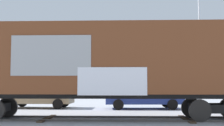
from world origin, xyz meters
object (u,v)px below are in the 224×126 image
at_px(parked_car_tan, 38,95).
at_px(parked_car_blue, 143,94).
at_px(freight_car, 97,62).
at_px(flagpole, 200,30).

distance_m(parked_car_tan, parked_car_blue, 6.78).
distance_m(freight_car, parked_car_tan, 7.68).
bearing_deg(freight_car, parked_car_tan, 127.49).
bearing_deg(flagpole, freight_car, -124.77).
distance_m(freight_car, flagpole, 12.38).
bearing_deg(flagpole, parked_car_blue, -138.96).
bearing_deg(parked_car_tan, freight_car, -52.51).
xyz_separation_m(freight_car, flagpole, (6.81, 9.82, 3.24)).
bearing_deg(parked_car_tan, parked_car_blue, -1.17).
height_order(freight_car, flagpole, flagpole).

